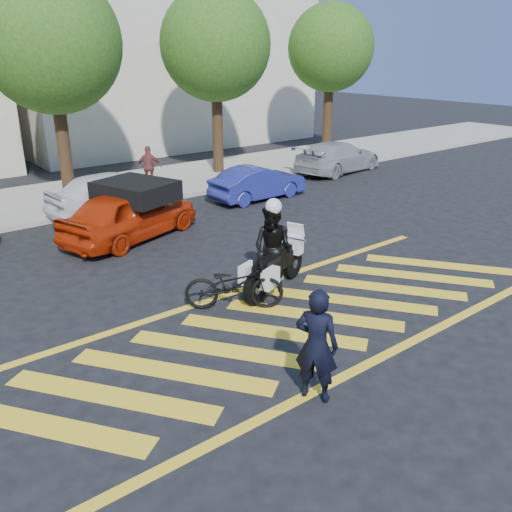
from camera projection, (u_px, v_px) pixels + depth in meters
ground at (295, 322)px, 10.73m from camera, size 90.00×90.00×0.00m
sidewalk at (70, 197)px, 19.46m from camera, size 60.00×5.00×0.15m
crosswalk at (294, 323)px, 10.70m from camera, size 12.33×4.00×0.01m
building_right at (159, 40)px, 29.32m from camera, size 16.00×8.00×11.00m
tree_center at (55, 48)px, 17.78m from camera, size 4.60×4.60×7.56m
tree_right at (217, 49)px, 21.58m from camera, size 4.40×4.40×7.41m
tree_far_right at (331, 51)px, 25.39m from camera, size 4.00×4.00×7.10m
officer_bike at (317, 345)px, 8.11m from camera, size 0.72×0.80×1.84m
bicycle at (234, 285)px, 11.13m from camera, size 2.06×1.77×1.07m
police_motorcycle at (274, 267)px, 11.94m from camera, size 2.30×1.20×1.06m
officer_moto at (273, 249)px, 11.79m from camera, size 1.02×1.15×1.96m
red_convertible at (130, 214)px, 15.20m from camera, size 4.59×2.99×1.45m
parked_mid_right at (114, 193)px, 17.45m from camera, size 4.42×2.14×1.45m
parked_right at (258, 183)px, 19.29m from camera, size 3.64×1.32×1.19m
parked_far_right at (338, 157)px, 23.53m from camera, size 4.77×2.45×1.32m
pedestrian_right at (149, 167)px, 20.27m from camera, size 0.97×0.80×1.56m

